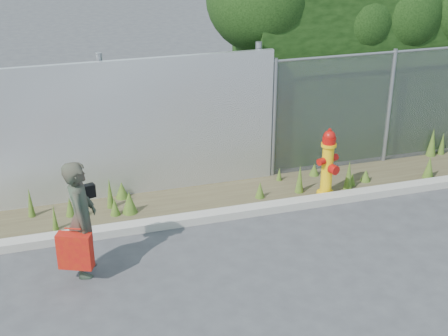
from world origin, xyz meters
TOP-DOWN VIEW (x-y plane):
  - ground at (0.00, 0.00)m, footprint 80.00×80.00m
  - curb at (0.00, 1.80)m, footprint 16.00×0.22m
  - weed_strip at (-0.60, 2.48)m, footprint 16.00×1.31m
  - chainlink_fence at (4.25, 3.00)m, footprint 6.50×0.07m
  - hedge at (4.28, 3.97)m, footprint 7.99×2.14m
  - fire_hydrant at (1.60, 2.04)m, footprint 0.38×0.34m
  - woman at (-2.28, 0.95)m, footprint 0.46×0.62m
  - red_tote_bag at (-2.41, 0.74)m, footprint 0.42×0.16m
  - black_shoulder_bag at (-2.18, 1.18)m, footprint 0.23×0.10m

SIDE VIEW (x-z plane):
  - ground at x=0.00m, z-range 0.00..0.00m
  - curb at x=0.00m, z-range 0.00..0.12m
  - weed_strip at x=-0.60m, z-range -0.14..0.41m
  - red_tote_bag at x=-2.41m, z-range 0.17..0.72m
  - fire_hydrant at x=1.60m, z-range -0.02..1.12m
  - woman at x=-2.28m, z-range 0.00..1.53m
  - black_shoulder_bag at x=-2.18m, z-range 0.93..1.10m
  - chainlink_fence at x=4.25m, z-range 0.01..2.06m
  - hedge at x=4.28m, z-range 0.17..3.92m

